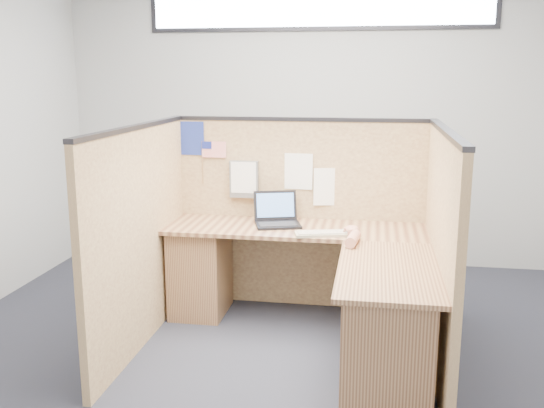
% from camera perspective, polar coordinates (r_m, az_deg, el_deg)
% --- Properties ---
extents(floor, '(5.00, 5.00, 0.00)m').
position_cam_1_polar(floor, '(4.19, 0.88, -14.21)').
color(floor, '#21232F').
rests_on(floor, ground).
extents(wall_back, '(5.00, 0.00, 5.00)m').
position_cam_1_polar(wall_back, '(6.01, 4.24, 7.72)').
color(wall_back, '#AFB2B4').
rests_on(wall_back, floor).
extents(wall_front, '(5.00, 0.00, 5.00)m').
position_cam_1_polar(wall_front, '(1.63, -11.15, -4.42)').
color(wall_front, '#AFB2B4').
rests_on(wall_front, floor).
extents(clerestory_window, '(3.30, 0.04, 0.38)m').
position_cam_1_polar(clerestory_window, '(6.00, 4.38, 17.76)').
color(clerestory_window, '#232328').
rests_on(clerestory_window, wall_back).
extents(cubicle_partitions, '(2.06, 1.83, 1.53)m').
position_cam_1_polar(cubicle_partitions, '(4.32, 1.78, -2.51)').
color(cubicle_partitions, '#866043').
rests_on(cubicle_partitions, floor).
extents(l_desk, '(1.95, 1.75, 0.73)m').
position_cam_1_polar(l_desk, '(4.27, 3.95, -7.95)').
color(l_desk, brown).
rests_on(l_desk, floor).
extents(laptop, '(0.39, 0.41, 0.24)m').
position_cam_1_polar(laptop, '(4.64, 0.70, -1.18)').
color(laptop, black).
rests_on(laptop, l_desk).
extents(keyboard, '(0.43, 0.24, 0.03)m').
position_cam_1_polar(keyboard, '(4.34, 4.89, -2.79)').
color(keyboard, '#9D957A').
rests_on(keyboard, l_desk).
extents(mouse, '(0.12, 0.07, 0.05)m').
position_cam_1_polar(mouse, '(4.35, 7.53, -2.68)').
color(mouse, silver).
rests_on(mouse, l_desk).
extents(hand_forearm, '(0.11, 0.40, 0.08)m').
position_cam_1_polar(hand_forearm, '(4.21, 7.60, -2.98)').
color(hand_forearm, tan).
rests_on(hand_forearm, l_desk).
extents(blue_poster, '(0.20, 0.01, 0.27)m').
position_cam_1_polar(blue_poster, '(4.92, -7.54, 6.14)').
color(blue_poster, navy).
rests_on(blue_poster, cubicle_partitions).
extents(american_flag, '(0.20, 0.01, 0.35)m').
position_cam_1_polar(american_flag, '(4.88, -5.73, 4.99)').
color(american_flag, olive).
rests_on(american_flag, cubicle_partitions).
extents(file_holder, '(0.23, 0.05, 0.29)m').
position_cam_1_polar(file_holder, '(4.83, -2.64, 2.36)').
color(file_holder, slate).
rests_on(file_holder, cubicle_partitions).
extents(paper_left, '(0.22, 0.02, 0.28)m').
position_cam_1_polar(paper_left, '(4.78, 2.51, 3.08)').
color(paper_left, white).
rests_on(paper_left, cubicle_partitions).
extents(paper_right, '(0.23, 0.04, 0.30)m').
position_cam_1_polar(paper_right, '(4.77, 5.34, 1.62)').
color(paper_right, white).
rests_on(paper_right, cubicle_partitions).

